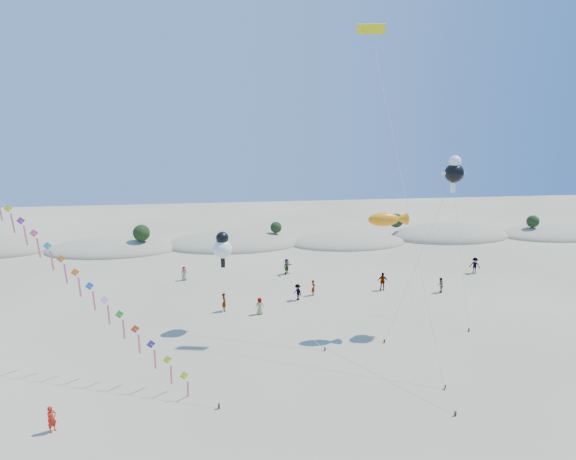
{
  "coord_description": "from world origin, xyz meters",
  "views": [
    {
      "loc": [
        -0.85,
        -19.98,
        17.12
      ],
      "look_at": [
        3.59,
        14.0,
        9.17
      ],
      "focal_mm": 30.0,
      "sensor_mm": 36.0,
      "label": 1
    }
  ],
  "objects_px": {
    "fish_kite": "(388,219)",
    "parafoil_kite": "(372,36)",
    "flyer_foreground": "(52,419)",
    "kite_train": "(29,230)"
  },
  "relations": [
    {
      "from": "fish_kite",
      "to": "flyer_foreground",
      "type": "height_order",
      "value": "fish_kite"
    },
    {
      "from": "kite_train",
      "to": "parafoil_kite",
      "type": "bearing_deg",
      "value": 7.2
    },
    {
      "from": "kite_train",
      "to": "flyer_foreground",
      "type": "relative_size",
      "value": 16.09
    },
    {
      "from": "parafoil_kite",
      "to": "flyer_foreground",
      "type": "xyz_separation_m",
      "value": [
        -21.62,
        -13.17,
        -22.55
      ]
    },
    {
      "from": "fish_kite",
      "to": "parafoil_kite",
      "type": "distance_m",
      "value": 14.25
    },
    {
      "from": "flyer_foreground",
      "to": "parafoil_kite",
      "type": "bearing_deg",
      "value": -24.65
    },
    {
      "from": "parafoil_kite",
      "to": "flyer_foreground",
      "type": "relative_size",
      "value": 15.69
    },
    {
      "from": "fish_kite",
      "to": "parafoil_kite",
      "type": "xyz_separation_m",
      "value": [
        -1.0,
        2.68,
        13.96
      ]
    },
    {
      "from": "parafoil_kite",
      "to": "fish_kite",
      "type": "bearing_deg",
      "value": -69.47
    },
    {
      "from": "parafoil_kite",
      "to": "kite_train",
      "type": "bearing_deg",
      "value": -172.8
    }
  ]
}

